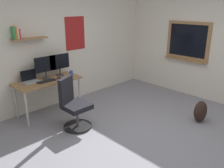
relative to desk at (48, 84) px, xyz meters
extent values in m
plane|color=gray|center=(0.68, -2.07, -0.64)|extent=(5.20, 5.20, 0.00)
cube|color=silver|center=(0.68, 0.38, 0.66)|extent=(5.00, 0.10, 2.60)
cube|color=#997047|center=(-0.16, 0.23, 0.91)|extent=(0.68, 0.20, 0.02)
cube|color=#A51E1E|center=(0.96, 0.32, 0.91)|extent=(0.52, 0.01, 0.74)
cube|color=#3D934C|center=(-0.46, 0.25, 1.03)|extent=(0.03, 0.14, 0.22)
cube|color=orange|center=(-0.43, 0.25, 1.03)|extent=(0.03, 0.14, 0.23)
cube|color=silver|center=(-0.39, 0.25, 1.03)|extent=(0.03, 0.14, 0.22)
cube|color=#C63833|center=(-0.36, 0.25, 1.01)|extent=(0.03, 0.14, 0.19)
cube|color=silver|center=(3.13, -2.07, 0.66)|extent=(0.10, 5.00, 2.60)
cube|color=#997047|center=(3.06, -1.35, 0.71)|extent=(0.04, 1.10, 0.90)
cube|color=black|center=(3.05, -1.35, 0.71)|extent=(0.01, 0.94, 0.76)
cube|color=#997047|center=(3.02, -1.35, 0.24)|extent=(0.12, 1.10, 0.03)
cube|color=#997047|center=(0.00, 0.00, 0.06)|extent=(1.32, 0.60, 0.03)
cylinder|color=#B7B7BC|center=(-0.60, -0.24, -0.30)|extent=(0.04, 0.04, 0.69)
cylinder|color=#B7B7BC|center=(0.60, -0.24, -0.30)|extent=(0.04, 0.04, 0.69)
cylinder|color=#B7B7BC|center=(-0.60, 0.24, -0.30)|extent=(0.04, 0.04, 0.69)
cylinder|color=#B7B7BC|center=(0.60, 0.24, -0.30)|extent=(0.04, 0.04, 0.69)
cylinder|color=black|center=(0.04, -0.91, -0.62)|extent=(0.52, 0.52, 0.04)
cylinder|color=#4C4C51|center=(0.04, -0.91, -0.43)|extent=(0.05, 0.05, 0.34)
cube|color=black|center=(0.04, -0.91, -0.22)|extent=(0.44, 0.44, 0.09)
cube|color=black|center=(-0.04, -0.73, 0.07)|extent=(0.39, 0.24, 0.48)
cube|color=#ADAFB5|center=(-0.30, 0.10, 0.09)|extent=(0.31, 0.21, 0.02)
cube|color=black|center=(-0.30, 0.20, 0.20)|extent=(0.31, 0.01, 0.21)
cylinder|color=#38383D|center=(0.03, 0.10, 0.09)|extent=(0.17, 0.17, 0.01)
cylinder|color=#38383D|center=(0.03, 0.10, 0.16)|extent=(0.03, 0.03, 0.14)
cube|color=black|center=(0.03, 0.09, 0.39)|extent=(0.46, 0.02, 0.31)
cylinder|color=#38383D|center=(0.36, 0.10, 0.09)|extent=(0.17, 0.17, 0.01)
cylinder|color=#38383D|center=(0.36, 0.10, 0.16)|extent=(0.03, 0.03, 0.14)
cube|color=black|center=(0.36, 0.09, 0.39)|extent=(0.46, 0.02, 0.31)
cube|color=black|center=(-0.07, -0.07, 0.09)|extent=(0.37, 0.13, 0.02)
ellipsoid|color=#262628|center=(0.21, -0.07, 0.10)|extent=(0.10, 0.06, 0.03)
cylinder|color=#334CA5|center=(0.56, -0.02, 0.13)|extent=(0.08, 0.08, 0.09)
ellipsoid|color=black|center=(1.88, -2.38, -0.43)|extent=(0.32, 0.22, 0.43)
camera|label=1|loc=(-2.17, -4.08, 1.51)|focal=37.03mm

